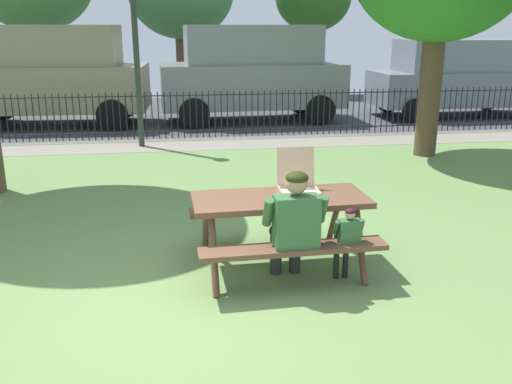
% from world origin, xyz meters
% --- Properties ---
extents(ground, '(28.00, 11.87, 0.02)m').
position_xyz_m(ground, '(0.00, 1.93, -0.01)').
color(ground, '#6C8E4E').
extents(cobblestone_walkway, '(28.00, 1.40, 0.01)m').
position_xyz_m(cobblestone_walkway, '(0.00, 7.17, -0.00)').
color(cobblestone_walkway, gray).
extents(street_asphalt, '(28.00, 7.36, 0.01)m').
position_xyz_m(street_asphalt, '(0.00, 11.55, -0.01)').
color(street_asphalt, '#424247').
extents(picnic_table_foreground, '(1.85, 1.55, 0.79)m').
position_xyz_m(picnic_table_foreground, '(1.02, 0.72, 0.60)').
color(picnic_table_foreground, brown).
rests_on(picnic_table_foreground, ground).
extents(pizza_box_open, '(0.41, 0.45, 0.45)m').
position_xyz_m(pizza_box_open, '(1.24, 0.87, 0.88)').
color(pizza_box_open, tan).
rests_on(pizza_box_open, picnic_table_foreground).
extents(adult_at_table, '(0.62, 0.60, 1.19)m').
position_xyz_m(adult_at_table, '(1.06, 0.22, 0.66)').
color(adult_at_table, '#2D2D2D').
rests_on(adult_at_table, ground).
extents(child_at_table, '(0.30, 0.29, 0.81)m').
position_xyz_m(child_at_table, '(1.59, 0.20, 0.49)').
color(child_at_table, black).
rests_on(child_at_table, ground).
extents(iron_fence_streetside, '(21.75, 0.03, 1.04)m').
position_xyz_m(iron_fence_streetside, '(0.00, 7.87, 0.53)').
color(iron_fence_streetside, black).
rests_on(iron_fence_streetside, ground).
extents(lamp_post_walkway, '(0.28, 0.28, 4.09)m').
position_xyz_m(lamp_post_walkway, '(-0.77, 7.09, 2.49)').
color(lamp_post_walkway, '#2D382D').
rests_on(lamp_post_walkway, ground).
extents(parked_car_center, '(4.79, 2.26, 2.46)m').
position_xyz_m(parked_car_center, '(-3.10, 9.97, 1.31)').
color(parked_car_center, gray).
rests_on(parked_car_center, ground).
extents(parked_car_right, '(4.78, 2.23, 2.46)m').
position_xyz_m(parked_car_right, '(1.96, 9.98, 1.31)').
color(parked_car_right, gray).
rests_on(parked_car_right, ground).
extents(parked_car_far_right, '(4.62, 1.99, 2.08)m').
position_xyz_m(parked_car_far_right, '(7.65, 9.97, 1.10)').
color(parked_car_far_right, slate).
rests_on(parked_car_far_right, ground).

